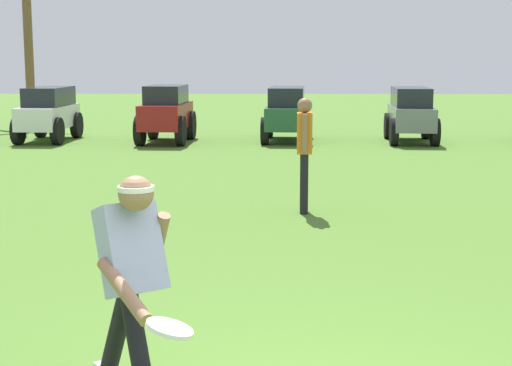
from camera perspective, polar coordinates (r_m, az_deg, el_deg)
name	(u,v)px	position (r m, az deg, el deg)	size (l,w,h in m)	color
frisbee_thrower	(131,277)	(4.80, -9.07, -6.76)	(0.60, 1.04, 1.43)	black
frisbee_in_flight	(170,328)	(4.00, -6.31, -10.46)	(0.27, 0.27, 0.09)	white
teammate_near_sideline	(304,144)	(10.57, 3.54, 2.84)	(0.21, 0.49, 1.56)	black
parked_car_slot_b	(48,112)	(20.35, -14.86, 5.01)	(1.22, 2.43, 1.34)	silver
parked_car_slot_c	(166,112)	(19.45, -6.55, 5.14)	(1.28, 2.40, 1.40)	maroon
parked_car_slot_d	(286,112)	(19.68, 2.23, 5.18)	(1.28, 2.45, 1.34)	#235133
parked_car_slot_e	(411,113)	(19.78, 11.20, 5.03)	(1.28, 2.46, 1.34)	slate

